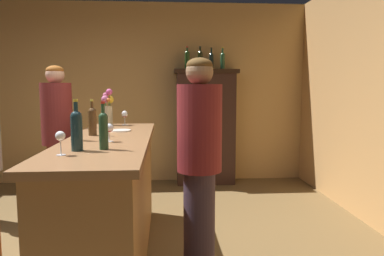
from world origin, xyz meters
The scene contains 18 objects.
wall_back centered at (0.00, 2.92, 1.35)m, with size 6.02×0.12×2.69m, color tan.
bar_counter centered at (0.37, 0.27, 0.52)m, with size 0.67×2.34×1.03m.
display_cabinet centered at (1.43, 2.64, 0.89)m, with size 0.93×0.37×1.70m.
wine_bottle_syrah centered at (0.26, -0.31, 1.18)m, with size 0.08×0.08×0.34m.
wine_bottle_malbec centered at (0.42, -0.27, 1.17)m, with size 0.06×0.06×0.32m.
wine_bottle_riesling centered at (0.14, 0.16, 1.16)m, with size 0.06×0.06×0.28m.
wine_bottle_merlot centered at (0.21, 0.45, 1.17)m, with size 0.07×0.07×0.31m.
wine_glass_front centered at (0.39, 1.29, 1.14)m, with size 0.07×0.07×0.16m.
wine_glass_mid centered at (0.20, -0.47, 1.15)m, with size 0.06×0.06×0.15m.
wine_glass_rear centered at (0.40, 0.07, 1.13)m, with size 0.07×0.07×0.14m.
flower_arrangement centered at (0.21, 1.28, 1.22)m, with size 0.12×0.14×0.39m.
cheese_plate centered at (0.41, 0.73, 1.04)m, with size 0.20×0.20×0.01m, color white.
display_bottle_left centered at (1.15, 2.64, 1.85)m, with size 0.07×0.07×0.33m.
display_bottle_midleft centered at (1.34, 2.64, 1.85)m, with size 0.07×0.07×0.33m.
display_bottle_center centered at (1.50, 2.64, 1.83)m, with size 0.06×0.06×0.31m.
display_bottle_midright centered at (1.67, 2.64, 1.84)m, with size 0.07×0.07×0.32m.
patron_redhead centered at (-0.30, 1.17, 0.93)m, with size 0.32×0.32×1.67m.
bartender centered at (1.08, -0.19, 0.92)m, with size 0.32×0.32×1.65m.
Camera 1 is at (0.84, -2.73, 1.46)m, focal length 34.21 mm.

